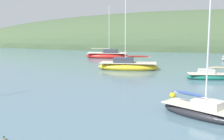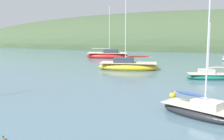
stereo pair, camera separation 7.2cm
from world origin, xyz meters
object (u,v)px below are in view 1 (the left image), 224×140
Objects in this scene: sailboat_orange_cutter at (107,55)px; duck_trailing at (4,140)px; sailboat_red_portside at (128,66)px; sailboat_black_sloop at (202,111)px; mooring_buoy_inner at (173,95)px; sailboat_teal_outer at (209,76)px.

duck_trailing is at bearing -86.94° from sailboat_orange_cutter.
sailboat_red_portside is at bearing -68.79° from sailboat_orange_cutter.
sailboat_black_sloop reaches higher than mooring_buoy_inner.
sailboat_orange_cutter reaches higher than sailboat_teal_outer.
sailboat_orange_cutter reaches higher than mooring_buoy_inner.
sailboat_black_sloop is 4.91m from mooring_buoy_inner.
mooring_buoy_inner is (-1.50, 4.67, -0.21)m from sailboat_black_sloop.
sailboat_orange_cutter is 35.76m from duck_trailing.
sailboat_black_sloop is (11.30, -30.43, -0.08)m from sailboat_orange_cutter.
sailboat_red_portside is 10.08m from sailboat_teal_outer.
mooring_buoy_inner is at bearing 51.57° from duck_trailing.
sailboat_red_portside is 27.55× the size of duck_trailing.
duck_trailing is at bearing -128.43° from mooring_buoy_inner.
duck_trailing is (-2.99, -23.09, -0.39)m from sailboat_red_portside.
sailboat_red_portside is 1.43× the size of sailboat_black_sloop.
sailboat_black_sloop is at bearing -69.63° from sailboat_orange_cutter.
sailboat_teal_outer is (8.76, -4.98, -0.13)m from sailboat_red_portside.
duck_trailing is (-11.75, -18.12, -0.26)m from sailboat_teal_outer.
sailboat_orange_cutter is 0.84× the size of sailboat_red_portside.
sailboat_orange_cutter is 13.53m from sailboat_red_portside.
sailboat_teal_outer is at bearing 64.70° from mooring_buoy_inner.
sailboat_black_sloop is 10.78m from duck_trailing.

